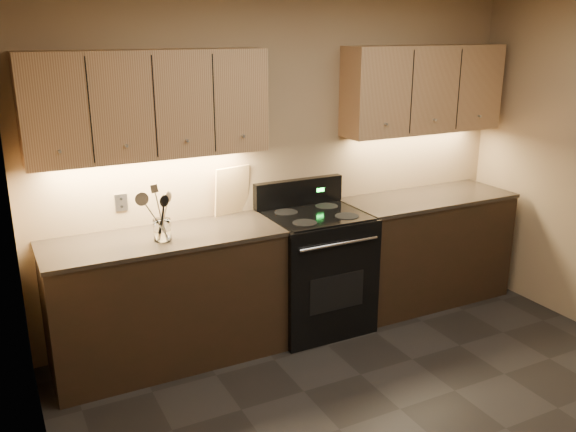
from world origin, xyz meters
name	(u,v)px	position (x,y,z in m)	size (l,w,h in m)	color
wall_back	(287,159)	(0.00, 2.00, 1.30)	(4.00, 0.04, 2.60)	#9E855C
wall_left	(43,315)	(-2.00, 0.00, 1.30)	(0.04, 4.00, 2.60)	#9E855C
counter_left	(167,299)	(-1.10, 1.70, 0.47)	(1.62, 0.62, 0.93)	black
counter_right	(425,248)	(1.18, 1.70, 0.47)	(1.46, 0.62, 0.93)	black
stove	(315,269)	(0.08, 1.68, 0.48)	(0.76, 0.68, 1.14)	black
upper_cab_left	(149,105)	(-1.10, 1.85, 1.80)	(1.60, 0.30, 0.70)	tan
upper_cab_right	(424,89)	(1.18, 1.85, 1.80)	(1.44, 0.30, 0.70)	tan
outlet_plate	(121,203)	(-1.30, 1.99, 1.12)	(0.09, 0.01, 0.12)	#B2B5BA
utensil_crock	(162,231)	(-1.12, 1.63, 1.00)	(0.13, 0.13, 0.15)	white
cutting_board	(232,191)	(-0.48, 1.97, 1.11)	(0.29, 0.02, 0.37)	#D9BE75
wooden_spoon	(158,216)	(-1.15, 1.62, 1.10)	(0.06, 0.06, 0.31)	#D9BE75
black_spoon	(158,215)	(-1.14, 1.64, 1.10)	(0.06, 0.06, 0.31)	black
steel_spatula	(164,210)	(-1.10, 1.64, 1.13)	(0.08, 0.08, 0.38)	silver
steel_skimmer	(167,213)	(-1.09, 1.60, 1.12)	(0.09, 0.09, 0.35)	silver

